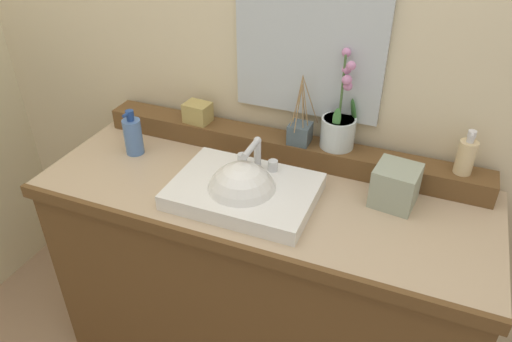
% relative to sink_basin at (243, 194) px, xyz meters
% --- Properties ---
extents(wall_back, '(3.45, 0.20, 2.48)m').
position_rel_sink_basin_xyz_m(wall_back, '(0.04, 0.47, 0.37)').
color(wall_back, beige).
rests_on(wall_back, ground).
extents(vanity_cabinet, '(1.49, 0.58, 0.85)m').
position_rel_sink_basin_xyz_m(vanity_cabinet, '(0.04, 0.08, -0.44)').
color(vanity_cabinet, brown).
rests_on(vanity_cabinet, ground).
extents(back_ledge, '(1.41, 0.11, 0.08)m').
position_rel_sink_basin_xyz_m(back_ledge, '(0.04, 0.30, 0.02)').
color(back_ledge, brown).
rests_on(back_ledge, vanity_cabinet).
extents(sink_basin, '(0.45, 0.32, 0.26)m').
position_rel_sink_basin_xyz_m(sink_basin, '(0.00, 0.00, 0.00)').
color(sink_basin, white).
rests_on(sink_basin, vanity_cabinet).
extents(potted_plant, '(0.12, 0.12, 0.34)m').
position_rel_sink_basin_xyz_m(potted_plant, '(0.22, 0.31, 0.13)').
color(potted_plant, silver).
rests_on(potted_plant, back_ledge).
extents(soap_dispenser, '(0.06, 0.06, 0.15)m').
position_rel_sink_basin_xyz_m(soap_dispenser, '(0.63, 0.30, 0.12)').
color(soap_dispenser, beige).
rests_on(soap_dispenser, back_ledge).
extents(reed_diffuser, '(0.09, 0.10, 0.25)m').
position_rel_sink_basin_xyz_m(reed_diffuser, '(0.09, 0.29, 0.10)').
color(reed_diffuser, '#45555C').
rests_on(reed_diffuser, back_ledge).
extents(trinket_box, '(0.10, 0.08, 0.07)m').
position_rel_sink_basin_xyz_m(trinket_box, '(-0.31, 0.29, 0.09)').
color(trinket_box, tan).
rests_on(trinket_box, back_ledge).
extents(lotion_bottle, '(0.07, 0.07, 0.17)m').
position_rel_sink_basin_xyz_m(lotion_bottle, '(-0.48, 0.12, 0.05)').
color(lotion_bottle, '#5279B7').
rests_on(lotion_bottle, vanity_cabinet).
extents(tissue_box, '(0.14, 0.14, 0.13)m').
position_rel_sink_basin_xyz_m(tissue_box, '(0.44, 0.17, 0.04)').
color(tissue_box, '#97A18B').
rests_on(tissue_box, vanity_cabinet).
extents(mirror, '(0.51, 0.02, 0.50)m').
position_rel_sink_basin_xyz_m(mirror, '(0.08, 0.36, 0.39)').
color(mirror, silver).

